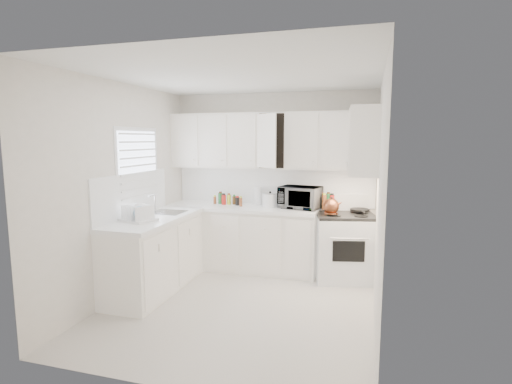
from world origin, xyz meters
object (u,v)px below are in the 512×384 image
(tea_kettle, at_px, (331,205))
(microwave, at_px, (300,195))
(rice_cooker, at_px, (270,199))
(dish_rack, at_px, (137,212))
(stove, at_px, (345,238))
(utensil_crock, at_px, (309,199))

(tea_kettle, height_order, microwave, microwave)
(rice_cooker, bearing_deg, dish_rack, -124.95)
(tea_kettle, bearing_deg, dish_rack, -145.72)
(microwave, relative_size, dish_rack, 1.38)
(stove, xyz_separation_m, tea_kettle, (-0.18, -0.16, 0.47))
(tea_kettle, distance_m, dish_rack, 2.47)
(stove, relative_size, rice_cooker, 5.24)
(microwave, bearing_deg, rice_cooker, -169.84)
(tea_kettle, relative_size, rice_cooker, 1.16)
(microwave, bearing_deg, tea_kettle, -17.56)
(microwave, xyz_separation_m, dish_rack, (-1.72, -1.42, -0.08))
(rice_cooker, relative_size, dish_rack, 0.55)
(dish_rack, bearing_deg, stove, 46.78)
(stove, xyz_separation_m, utensil_crock, (-0.50, -0.02, 0.52))
(stove, distance_m, microwave, 0.85)
(rice_cooker, xyz_separation_m, dish_rack, (-1.28, -1.43, -0.00))
(microwave, distance_m, rice_cooker, 0.45)
(tea_kettle, bearing_deg, stove, 48.17)
(tea_kettle, xyz_separation_m, rice_cooker, (-0.91, 0.28, 0.00))
(tea_kettle, height_order, rice_cooker, tea_kettle)
(utensil_crock, bearing_deg, dish_rack, -145.35)
(rice_cooker, bearing_deg, utensil_crock, -7.12)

